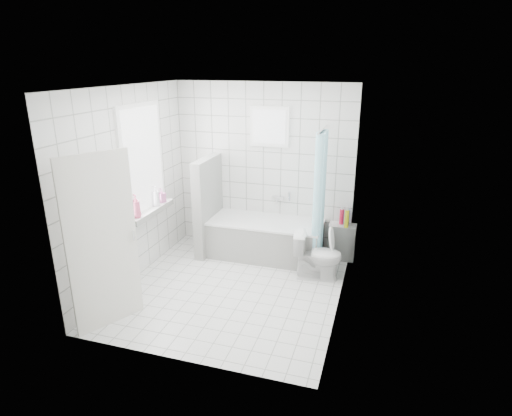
% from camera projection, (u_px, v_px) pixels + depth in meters
% --- Properties ---
extents(ground, '(3.00, 3.00, 0.00)m').
position_uv_depth(ground, '(231.00, 289.00, 5.70)').
color(ground, white).
rests_on(ground, ground).
extents(ceiling, '(3.00, 3.00, 0.00)m').
position_uv_depth(ceiling, '(227.00, 87.00, 4.85)').
color(ceiling, white).
rests_on(ceiling, ground).
extents(wall_back, '(2.80, 0.02, 2.60)m').
position_uv_depth(wall_back, '(263.00, 168.00, 6.63)').
color(wall_back, white).
rests_on(wall_back, ground).
extents(wall_front, '(2.80, 0.02, 2.60)m').
position_uv_depth(wall_front, '(172.00, 243.00, 3.92)').
color(wall_front, white).
rests_on(wall_front, ground).
extents(wall_left, '(0.02, 3.00, 2.60)m').
position_uv_depth(wall_left, '(131.00, 187.00, 5.66)').
color(wall_left, white).
rests_on(wall_left, ground).
extents(wall_right, '(0.02, 3.00, 2.60)m').
position_uv_depth(wall_right, '(344.00, 207.00, 4.89)').
color(wall_right, white).
rests_on(wall_right, ground).
extents(window_left, '(0.01, 0.90, 1.40)m').
position_uv_depth(window_left, '(144.00, 160.00, 5.82)').
color(window_left, white).
rests_on(window_left, wall_left).
extents(window_back, '(0.50, 0.01, 0.50)m').
position_uv_depth(window_back, '(269.00, 127.00, 6.35)').
color(window_back, white).
rests_on(window_back, wall_back).
extents(window_sill, '(0.18, 1.02, 0.08)m').
position_uv_depth(window_sill, '(151.00, 211.00, 6.05)').
color(window_sill, white).
rests_on(window_sill, wall_left).
extents(door, '(0.41, 0.73, 2.00)m').
position_uv_depth(door, '(102.00, 243.00, 4.65)').
color(door, silver).
rests_on(door, ground).
extents(bathtub, '(1.71, 0.77, 0.58)m').
position_uv_depth(bathtub, '(266.00, 238.00, 6.58)').
color(bathtub, white).
rests_on(bathtub, ground).
extents(partition_wall, '(0.15, 0.85, 1.50)m').
position_uv_depth(partition_wall, '(208.00, 206.00, 6.64)').
color(partition_wall, white).
rests_on(partition_wall, ground).
extents(tiled_ledge, '(0.40, 0.24, 0.55)m').
position_uv_depth(tiled_ledge, '(342.00, 242.00, 6.50)').
color(tiled_ledge, white).
rests_on(tiled_ledge, ground).
extents(toilet, '(0.71, 0.48, 0.68)m').
position_uv_depth(toilet, '(317.00, 255.00, 5.89)').
color(toilet, white).
rests_on(toilet, ground).
extents(curtain_rod, '(0.02, 0.80, 0.02)m').
position_uv_depth(curtain_rod, '(323.00, 129.00, 5.78)').
color(curtain_rod, silver).
rests_on(curtain_rod, wall_back).
extents(shower_curtain, '(0.14, 0.48, 1.78)m').
position_uv_depth(shower_curtain, '(318.00, 196.00, 5.95)').
color(shower_curtain, '#52D7F0').
rests_on(shower_curtain, curtain_rod).
extents(tub_faucet, '(0.18, 0.06, 0.06)m').
position_uv_depth(tub_faucet, '(278.00, 198.00, 6.67)').
color(tub_faucet, silver).
rests_on(tub_faucet, wall_back).
extents(sill_bottles, '(0.17, 0.83, 0.32)m').
position_uv_depth(sill_bottles, '(148.00, 200.00, 5.94)').
color(sill_bottles, '#C3619B').
rests_on(sill_bottles, window_sill).
extents(ledge_bottles, '(0.15, 0.18, 0.26)m').
position_uv_depth(ledge_bottles, '(345.00, 218.00, 6.35)').
color(ledge_bottles, '#EF1C45').
rests_on(ledge_bottles, tiled_ledge).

